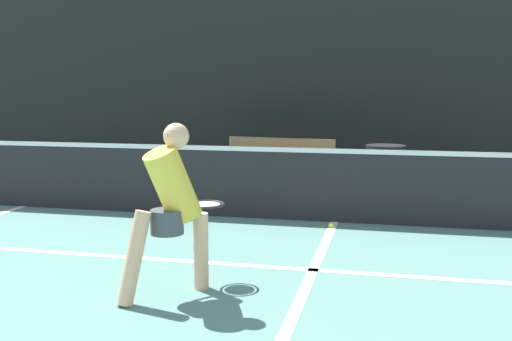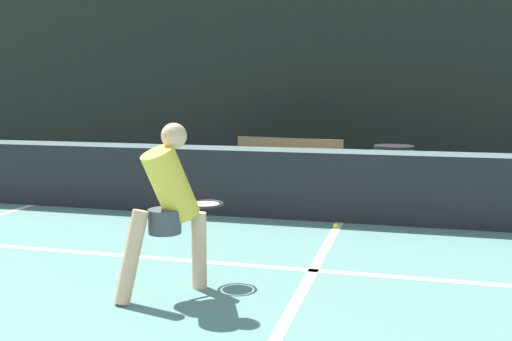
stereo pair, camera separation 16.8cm
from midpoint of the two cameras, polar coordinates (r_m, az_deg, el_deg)
name	(u,v)px [view 2 (the right image)]	position (r m, az deg, el deg)	size (l,w,h in m)	color
court_service_line	(313,270)	(5.78, 6.32, -9.44)	(8.25, 0.10, 0.01)	white
court_center_mark	(307,283)	(5.43, 5.74, -10.58)	(0.10, 4.90, 0.01)	white
net	(340,183)	(7.68, 8.66, -1.21)	(11.09, 0.09, 1.07)	slate
fence_back	(365,76)	(11.04, 10.75, 8.80)	(24.00, 0.06, 3.82)	black
player_practicing	(170,202)	(4.98, -7.27, -3.01)	(0.75, 1.16, 1.44)	#DBAD84
tennis_ball_scattered_5	(335,226)	(7.46, 8.22, -5.21)	(0.07, 0.07, 0.07)	#D1E033
courtside_bench	(287,161)	(10.11, 3.42, 0.90)	(1.93, 0.65, 0.86)	olive
trash_bin	(393,171)	(9.66, 13.43, -0.06)	(0.62, 0.62, 0.81)	#28603D
parked_car	(282,132)	(14.45, 2.83, 3.67)	(1.62, 3.93, 1.49)	navy
building_far	(394,63)	(26.29, 13.18, 9.95)	(36.00, 2.40, 5.39)	gray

